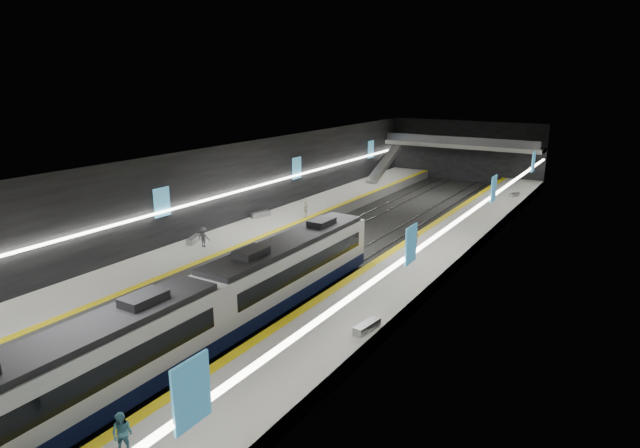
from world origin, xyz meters
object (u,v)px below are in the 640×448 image
Objects in this scene: passenger_right_a at (416,237)px; passenger_left_a at (306,209)px; passenger_right_b at (122,434)px; escalator at (384,164)px; bench_right_near at (367,327)px; bench_right_far at (514,195)px; train at (206,309)px; bench_left_near at (194,239)px; passenger_left_b at (204,237)px; bench_left_far at (260,214)px.

passenger_right_a is 0.98× the size of passenger_left_a.
passenger_right_b is at bearing 175.37° from passenger_right_a.
escalator is 5.07× the size of passenger_right_b.
passenger_right_b is at bearing 11.70° from passenger_left_a.
escalator reaches higher than bench_right_near.
escalator is 16.50m from bench_right_far.
passenger_right_b is (-2.27, -49.32, 0.60)m from bench_right_far.
train is at bearing -76.82° from escalator.
bench_right_near reaches higher than bench_right_far.
bench_left_near is 1.17× the size of passenger_right_b.
train is at bearing -85.82° from bench_right_far.
passenger_right_b is at bearing -95.51° from bench_right_near.
passenger_right_a reaches higher than bench_right_far.
passenger_left_a is at bearing 53.10° from bench_left_near.
escalator reaches higher than passenger_right_b.
escalator is 32.08m from bench_left_near.
bench_right_near is 1.16× the size of passenger_right_b.
train is 18.95× the size of bench_right_far.
escalator is 42.04m from bench_right_near.
bench_left_far is at bearing -87.23° from passenger_left_b.
train is at bearing 92.34° from passenger_right_b.
train is 18.72× the size of passenger_left_a.
passenger_right_b reaches higher than passenger_left_b.
passenger_right_b is (15.43, -19.10, 0.56)m from bench_left_near.
bench_left_far is 27.95m from bench_right_far.
bench_left_far is 1.09× the size of bench_right_near.
passenger_left_b is (-13.77, -8.39, -0.02)m from passenger_right_a.
train is 41.41m from bench_right_far.
escalator is 21.22m from passenger_left_a.
passenger_left_b is (0.12, -32.46, -1.13)m from escalator.
bench_right_near is 36.65m from bench_right_far.
passenger_right_b is (15.81, -28.01, 0.54)m from bench_left_far.
bench_left_near is 19.47m from bench_right_near.
bench_left_far is at bearing -117.36° from bench_right_far.
bench_left_far is (-11.77, 19.60, -0.95)m from train.
bench_right_near is 13.03m from passenger_right_b.
bench_right_near is at bearing -66.13° from escalator.
escalator is at bearing 103.18° from train.
bench_left_near is 24.55m from passenger_right_b.
bench_right_near is (17.00, -38.42, -1.68)m from escalator.
train reaches higher than passenger_left_b.
passenger_right_a is (3.89, 18.62, -0.41)m from train.
bench_right_near is 1.16× the size of bench_right_far.
passenger_right_a is at bearing -83.24° from bench_right_far.
train is 14.22m from passenger_left_b.
escalator is at bearing -98.42° from passenger_left_b.
passenger_left_a is at bearing -107.93° from passenger_left_b.
bench_right_near is at bearing 30.73° from passenger_left_a.
train is at bearing -62.95° from bench_left_near.
passenger_left_a is 1.05× the size of passenger_left_b.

